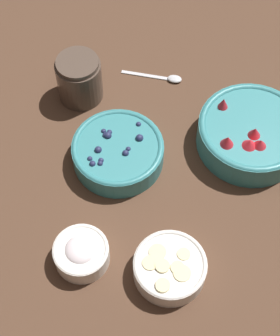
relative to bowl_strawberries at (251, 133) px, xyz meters
name	(u,v)px	position (x,y,z in m)	size (l,w,h in m)	color
ground_plane	(145,157)	(-0.09, 0.20, -0.04)	(4.00, 4.00, 0.00)	#4C3323
bowl_strawberries	(251,133)	(0.00, 0.00, 0.00)	(0.22, 0.22, 0.09)	teal
bowl_blueberries	(118,151)	(-0.11, 0.25, -0.01)	(0.18, 0.18, 0.06)	teal
bowl_bananas	(170,267)	(-0.32, 0.09, -0.01)	(0.13, 0.13, 0.05)	silver
bowl_cream	(81,253)	(-0.34, 0.26, -0.01)	(0.10, 0.10, 0.05)	white
jar_chocolate	(80,80)	(0.04, 0.38, 0.01)	(0.10, 0.10, 0.11)	#4C3D33
spoon	(163,77)	(0.13, 0.21, -0.03)	(0.02, 0.14, 0.01)	silver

